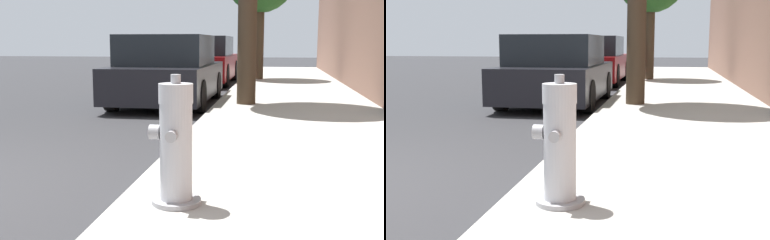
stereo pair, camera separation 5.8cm
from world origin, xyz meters
TOP-DOWN VIEW (x-y plane):
  - sidewalk_slab at (3.51, 0.00)m, footprint 2.98×40.00m
  - fire_hydrant at (2.47, -0.13)m, footprint 0.37×0.35m
  - parked_car_near at (0.95, 6.34)m, footprint 1.85×3.84m
  - parked_car_mid at (0.88, 11.66)m, footprint 1.85×4.46m

SIDE VIEW (x-z plane):
  - sidewalk_slab at x=3.51m, z-range 0.00..0.14m
  - fire_hydrant at x=2.47m, z-range 0.09..1.01m
  - parked_car_near at x=0.95m, z-range -0.03..1.39m
  - parked_car_mid at x=0.88m, z-range -0.03..1.44m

